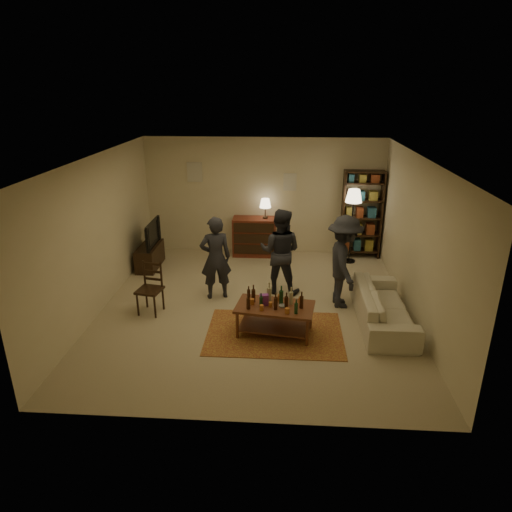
# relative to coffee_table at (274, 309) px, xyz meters

# --- Properties ---
(floor) EXTENTS (6.00, 6.00, 0.00)m
(floor) POSITION_rel_coffee_table_xyz_m (-0.37, 0.89, -0.44)
(floor) COLOR #C6B793
(floor) RESTS_ON ground
(room_shell) EXTENTS (6.00, 6.00, 6.00)m
(room_shell) POSITION_rel_coffee_table_xyz_m (-1.02, 3.87, 1.38)
(room_shell) COLOR beige
(room_shell) RESTS_ON ground
(rug) EXTENTS (2.20, 1.50, 0.01)m
(rug) POSITION_rel_coffee_table_xyz_m (0.01, -0.00, -0.43)
(rug) COLOR maroon
(rug) RESTS_ON ground
(coffee_table) EXTENTS (1.32, 0.84, 0.84)m
(coffee_table) POSITION_rel_coffee_table_xyz_m (0.00, 0.00, 0.00)
(coffee_table) COLOR brown
(coffee_table) RESTS_ON ground
(dining_chair) EXTENTS (0.47, 0.47, 0.94)m
(dining_chair) POSITION_rel_coffee_table_xyz_m (-2.20, 0.64, 0.05)
(dining_chair) COLOR black
(dining_chair) RESTS_ON ground
(tv_stand) EXTENTS (0.40, 1.00, 1.06)m
(tv_stand) POSITION_rel_coffee_table_xyz_m (-2.82, 2.69, -0.05)
(tv_stand) COLOR black
(tv_stand) RESTS_ON ground
(dresser) EXTENTS (1.00, 0.50, 1.36)m
(dresser) POSITION_rel_coffee_table_xyz_m (-0.57, 3.60, 0.04)
(dresser) COLOR maroon
(dresser) RESTS_ON ground
(bookshelf) EXTENTS (0.90, 0.34, 2.02)m
(bookshelf) POSITION_rel_coffee_table_xyz_m (1.87, 3.67, 0.60)
(bookshelf) COLOR black
(bookshelf) RESTS_ON ground
(floor_lamp) EXTENTS (0.36, 0.36, 1.68)m
(floor_lamp) POSITION_rel_coffee_table_xyz_m (1.62, 3.30, 0.98)
(floor_lamp) COLOR black
(floor_lamp) RESTS_ON ground
(sofa) EXTENTS (0.81, 2.08, 0.61)m
(sofa) POSITION_rel_coffee_table_xyz_m (1.83, 0.49, -0.13)
(sofa) COLOR beige
(sofa) RESTS_ON ground
(person_left) EXTENTS (0.66, 0.53, 1.59)m
(person_left) POSITION_rel_coffee_table_xyz_m (-1.13, 1.28, 0.36)
(person_left) COLOR #23242A
(person_left) RESTS_ON ground
(person_right) EXTENTS (0.93, 0.79, 1.66)m
(person_right) POSITION_rel_coffee_table_xyz_m (0.06, 1.61, 0.40)
(person_right) COLOR #25262D
(person_right) RESTS_ON ground
(person_by_sofa) EXTENTS (0.72, 1.15, 1.70)m
(person_by_sofa) POSITION_rel_coffee_table_xyz_m (1.20, 1.10, 0.41)
(person_by_sofa) COLOR #23242B
(person_by_sofa) RESTS_ON ground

